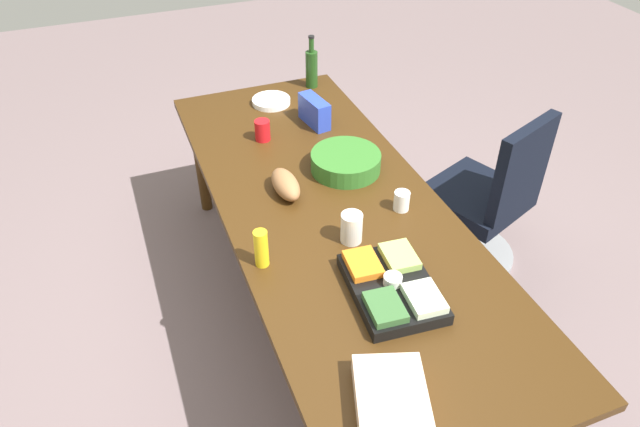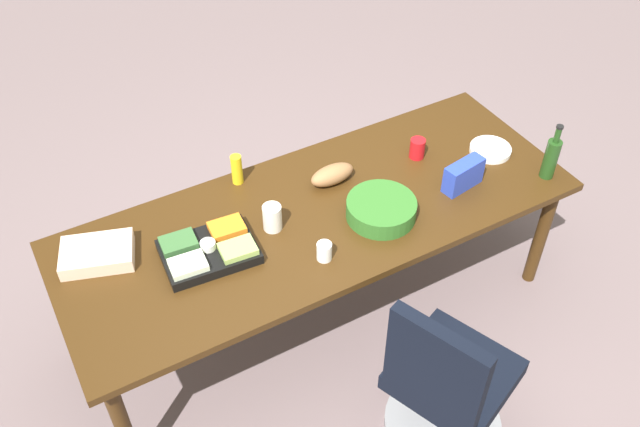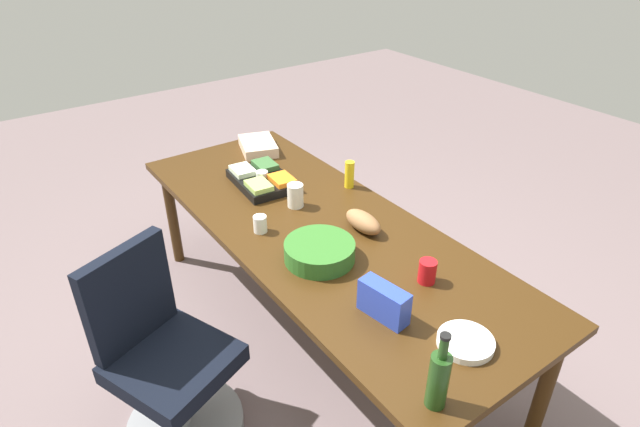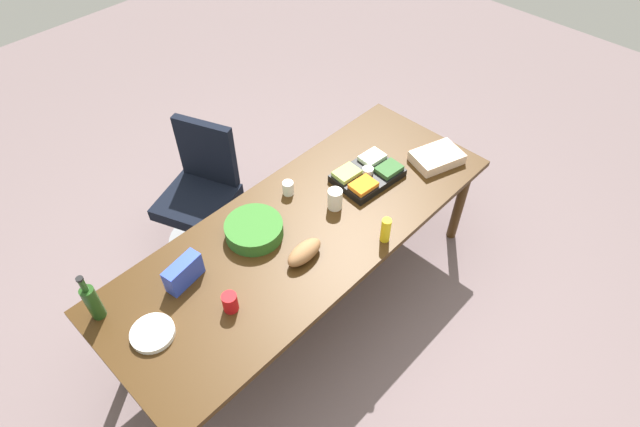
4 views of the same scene
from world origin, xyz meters
name	(u,v)px [view 3 (image 3 of 4)]	position (x,y,z in m)	size (l,w,h in m)	color
ground_plane	(319,331)	(0.00, 0.00, 0.00)	(10.00, 10.00, 0.00)	#715E60
conference_table	(319,236)	(0.00, 0.00, 0.69)	(2.55, 0.97, 0.75)	#3B240D
office_chair	(167,368)	(-0.12, 0.94, 0.38)	(0.62, 0.62, 0.98)	gray
chip_bag_blue	(384,302)	(-0.72, 0.19, 0.83)	(0.22, 0.08, 0.15)	#2A43BE
veggie_tray	(262,179)	(0.58, 0.01, 0.79)	(0.44, 0.33, 0.09)	black
bread_loaf	(363,222)	(-0.17, -0.16, 0.80)	(0.24, 0.11, 0.10)	#96663E
red_solo_cup	(427,271)	(-0.66, -0.12, 0.81)	(0.08, 0.08, 0.11)	red
mayo_jar	(295,195)	(0.24, -0.01, 0.82)	(0.09, 0.09, 0.13)	white
sheet_cake	(258,146)	(1.02, -0.22, 0.79)	(0.32, 0.22, 0.07)	beige
wine_bottle	(439,378)	(-1.15, 0.33, 0.87)	(0.08, 0.08, 0.32)	#1E4216
mustard_bottle	(349,174)	(0.25, -0.40, 0.83)	(0.06, 0.06, 0.16)	yellow
paper_plate_stack	(466,342)	(-1.03, 0.04, 0.77)	(0.22, 0.22, 0.03)	white
salad_bowl	(320,251)	(-0.25, 0.17, 0.80)	(0.34, 0.34, 0.09)	#2F6925
paper_cup	(260,224)	(0.13, 0.28, 0.80)	(0.07, 0.07, 0.09)	white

